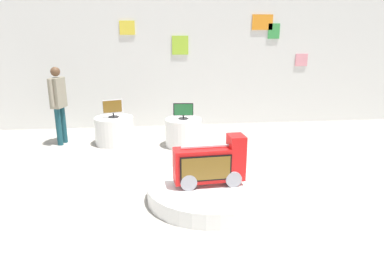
% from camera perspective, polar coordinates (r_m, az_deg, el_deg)
% --- Properties ---
extents(ground_plane, '(30.00, 30.00, 0.00)m').
position_cam_1_polar(ground_plane, '(5.07, 1.99, -11.15)').
color(ground_plane, '#9E998E').
extents(back_wall_display, '(12.15, 0.13, 3.33)m').
position_cam_1_polar(back_wall_display, '(9.25, -2.37, 12.30)').
color(back_wall_display, silver).
rests_on(back_wall_display, ground).
extents(main_display_pedestal, '(1.80, 1.80, 0.23)m').
position_cam_1_polar(main_display_pedestal, '(5.28, 2.72, -8.57)').
color(main_display_pedestal, white).
rests_on(main_display_pedestal, ground).
extents(novelty_firetruck_tv, '(1.04, 0.41, 0.73)m').
position_cam_1_polar(novelty_firetruck_tv, '(5.11, 3.00, -4.37)').
color(novelty_firetruck_tv, gray).
rests_on(novelty_firetruck_tv, main_display_pedestal).
extents(display_pedestal_left_rear, '(0.84, 0.84, 0.60)m').
position_cam_1_polar(display_pedestal_left_rear, '(7.99, -12.43, 1.27)').
color(display_pedestal_left_rear, white).
rests_on(display_pedestal_left_rear, ground).
extents(tv_on_left_rear, '(0.43, 0.22, 0.39)m').
position_cam_1_polar(tv_on_left_rear, '(7.88, -12.66, 4.83)').
color(tv_on_left_rear, black).
rests_on(tv_on_left_rear, display_pedestal_left_rear).
extents(display_pedestal_center_rear, '(0.78, 0.78, 0.60)m').
position_cam_1_polar(display_pedestal_center_rear, '(7.66, -1.39, 0.99)').
color(display_pedestal_center_rear, white).
rests_on(display_pedestal_center_rear, ground).
extents(tv_on_center_rear, '(0.43, 0.20, 0.34)m').
position_cam_1_polar(tv_on_center_rear, '(7.54, -1.41, 4.51)').
color(tv_on_center_rear, black).
rests_on(tv_on_center_rear, display_pedestal_center_rear).
extents(shopper_browsing_near_truck, '(0.30, 0.54, 1.69)m').
position_cam_1_polar(shopper_browsing_near_truck, '(8.18, -20.79, 5.86)').
color(shopper_browsing_near_truck, '#194751').
rests_on(shopper_browsing_near_truck, ground).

